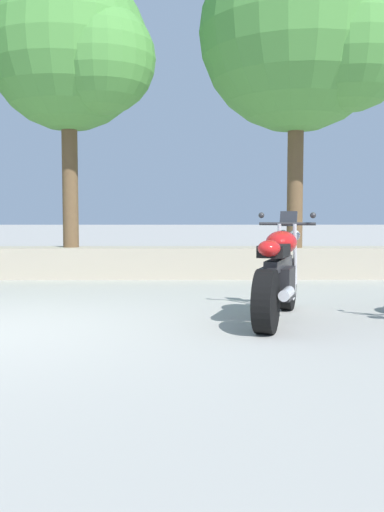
{
  "coord_description": "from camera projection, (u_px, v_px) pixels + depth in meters",
  "views": [
    {
      "loc": [
        2.05,
        -5.53,
        1.14
      ],
      "look_at": [
        2.11,
        1.2,
        0.65
      ],
      "focal_mm": 40.19,
      "sensor_mm": 36.0,
      "label": 1
    }
  ],
  "objects": [
    {
      "name": "stone_wall",
      "position": [
        74.0,
        262.0,
        10.35
      ],
      "size": [
        36.0,
        0.8,
        0.55
      ],
      "primitive_type": "cube",
      "color": "#A89E89",
      "rests_on": "ground"
    },
    {
      "name": "motorcycle_red_centre",
      "position": [
        279.0,
        275.0,
        6.16
      ],
      "size": [
        0.92,
        2.01,
        1.18
      ],
      "color": "black",
      "rests_on": "ground"
    },
    {
      "name": "leafy_tree_mid_left",
      "position": [
        75.0,
        52.0,
        10.01
      ],
      "size": [
        3.0,
        2.86,
        4.93
      ],
      "color": "brown",
      "rests_on": "stone_wall"
    },
    {
      "name": "leafy_tree_mid_right",
      "position": [
        308.0,
        36.0,
        9.86
      ],
      "size": [
        3.59,
        3.42,
        5.46
      ],
      "color": "brown",
      "rests_on": "stone_wall"
    }
  ]
}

